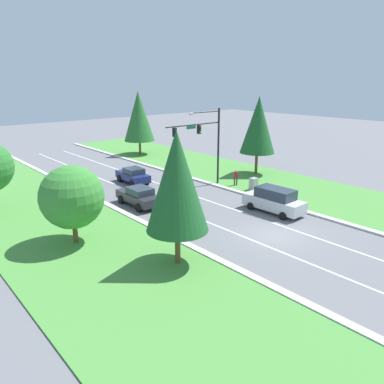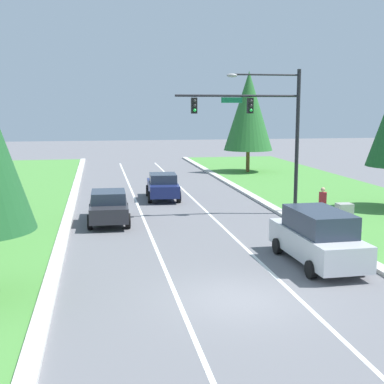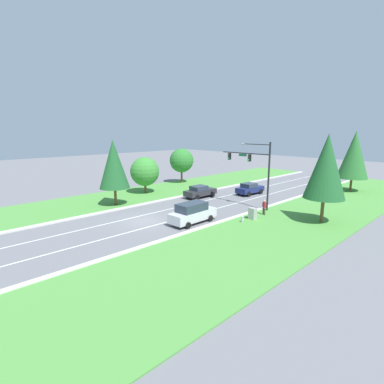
% 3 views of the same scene
% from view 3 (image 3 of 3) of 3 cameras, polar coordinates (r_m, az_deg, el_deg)
% --- Properties ---
extents(ground_plane, '(160.00, 160.00, 0.00)m').
position_cam_3_polar(ground_plane, '(30.43, -9.07, -5.49)').
color(ground_plane, slate).
extents(curb_strip_right, '(0.50, 90.00, 0.15)m').
position_cam_3_polar(curb_strip_right, '(26.19, -1.88, -8.04)').
color(curb_strip_right, beige).
rests_on(curb_strip_right, ground_plane).
extents(curb_strip_left, '(0.50, 90.00, 0.15)m').
position_cam_3_polar(curb_strip_left, '(35.03, -14.41, -3.28)').
color(curb_strip_left, beige).
rests_on(curb_strip_left, ground_plane).
extents(grass_verge_right, '(10.00, 90.00, 0.08)m').
position_cam_3_polar(grass_verge_right, '(22.84, 7.17, -11.28)').
color(grass_verge_right, '#4C8E3D').
rests_on(grass_verge_right, ground_plane).
extents(grass_verge_left, '(10.00, 90.00, 0.08)m').
position_cam_3_polar(grass_verge_left, '(39.58, -18.19, -1.84)').
color(grass_verge_left, '#4C8E3D').
rests_on(grass_verge_left, ground_plane).
extents(lane_stripe_inner_left, '(0.14, 81.00, 0.01)m').
position_cam_3_polar(lane_stripe_inner_left, '(31.86, -10.94, -4.76)').
color(lane_stripe_inner_left, white).
rests_on(lane_stripe_inner_left, ground_plane).
extents(lane_stripe_inner_right, '(0.14, 81.00, 0.01)m').
position_cam_3_polar(lane_stripe_inner_right, '(29.03, -7.02, -6.27)').
color(lane_stripe_inner_right, white).
rests_on(lane_stripe_inner_right, ground_plane).
extents(traffic_signal_mast, '(6.64, 0.41, 7.66)m').
position_cam_3_polar(traffic_signal_mast, '(34.85, 11.85, 5.14)').
color(traffic_signal_mast, black).
rests_on(traffic_signal_mast, ground_plane).
extents(navy_sedan, '(2.15, 4.44, 1.64)m').
position_cam_3_polar(navy_sedan, '(42.84, 10.94, 0.64)').
color(navy_sedan, navy).
rests_on(navy_sedan, ground_plane).
extents(silver_suv, '(2.16, 5.13, 2.02)m').
position_cam_3_polar(silver_suv, '(29.20, 0.08, -3.98)').
color(silver_suv, silver).
rests_on(silver_suv, ground_plane).
extents(charcoal_sedan, '(2.08, 4.65, 1.63)m').
position_cam_3_polar(charcoal_sedan, '(40.15, 1.53, 0.11)').
color(charcoal_sedan, '#28282D').
rests_on(charcoal_sedan, ground_plane).
extents(utility_cabinet, '(0.70, 0.60, 1.25)m').
position_cam_3_polar(utility_cabinet, '(30.89, 11.46, -4.10)').
color(utility_cabinet, '#9E9E99').
rests_on(utility_cabinet, ground_plane).
extents(pedestrian, '(0.43, 0.34, 1.69)m').
position_cam_3_polar(pedestrian, '(32.68, 13.59, -2.76)').
color(pedestrian, '#42382D').
rests_on(pedestrian, ground_plane).
extents(fire_hydrant, '(0.34, 0.20, 0.70)m').
position_cam_3_polar(fire_hydrant, '(29.77, 9.58, -5.20)').
color(fire_hydrant, '#B7B7BC').
rests_on(fire_hydrant, ground_plane).
extents(conifer_near_right_tree, '(3.85, 3.85, 8.63)m').
position_cam_3_polar(conifer_near_right_tree, '(31.09, 24.19, 4.44)').
color(conifer_near_right_tree, brown).
rests_on(conifer_near_right_tree, ground_plane).
extents(oak_near_left_tree, '(4.02, 4.02, 5.89)m').
position_cam_3_polar(oak_near_left_tree, '(50.76, -2.00, 6.01)').
color(oak_near_left_tree, brown).
rests_on(oak_near_left_tree, ground_plane).
extents(conifer_far_right_tree, '(4.27, 4.27, 8.82)m').
position_cam_3_polar(conifer_far_right_tree, '(49.52, 28.48, 6.24)').
color(conifer_far_right_tree, brown).
rests_on(conifer_far_right_tree, ground_plane).
extents(oak_far_left_tree, '(4.09, 4.09, 5.20)m').
position_cam_3_polar(oak_far_left_tree, '(42.93, -8.98, 3.86)').
color(oak_far_left_tree, brown).
rests_on(oak_far_left_tree, ground_plane).
extents(conifer_mid_left_tree, '(3.56, 3.56, 7.84)m').
position_cam_3_polar(conifer_mid_left_tree, '(36.44, -14.68, 5.13)').
color(conifer_mid_left_tree, brown).
rests_on(conifer_mid_left_tree, ground_plane).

